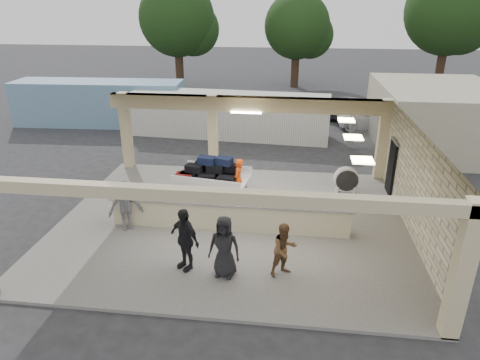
# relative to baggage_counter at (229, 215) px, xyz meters

# --- Properties ---
(ground) EXTENTS (120.00, 120.00, 0.00)m
(ground) POSITION_rel_baggage_counter_xyz_m (0.00, 0.50, -0.59)
(ground) COLOR #262628
(ground) RESTS_ON ground
(pavilion) EXTENTS (12.01, 10.00, 3.55)m
(pavilion) POSITION_rel_baggage_counter_xyz_m (0.21, 1.16, 0.76)
(pavilion) COLOR slate
(pavilion) RESTS_ON ground
(baggage_counter) EXTENTS (8.20, 0.58, 0.98)m
(baggage_counter) POSITION_rel_baggage_counter_xyz_m (0.00, 0.00, 0.00)
(baggage_counter) COLOR beige
(baggage_counter) RESTS_ON pavilion
(luggage_cart) EXTENTS (3.00, 2.13, 1.61)m
(luggage_cart) POSITION_rel_baggage_counter_xyz_m (-1.11, 2.52, 0.38)
(luggage_cart) COLOR white
(luggage_cart) RESTS_ON pavilion
(drum_fan) EXTENTS (1.00, 0.55, 1.09)m
(drum_fan) POSITION_rel_baggage_counter_xyz_m (4.21, 3.40, 0.10)
(drum_fan) COLOR white
(drum_fan) RESTS_ON pavilion
(baggage_handler) EXTENTS (0.38, 0.63, 1.66)m
(baggage_handler) POSITION_rel_baggage_counter_xyz_m (-0.00, 2.29, 0.34)
(baggage_handler) COLOR #DD400B
(baggage_handler) RESTS_ON pavilion
(passenger_a) EXTENTS (0.83, 0.71, 1.59)m
(passenger_a) POSITION_rel_baggage_counter_xyz_m (1.91, -2.44, 0.31)
(passenger_a) COLOR brown
(passenger_a) RESTS_ON pavilion
(passenger_b) EXTENTS (1.14, 0.97, 1.90)m
(passenger_b) POSITION_rel_baggage_counter_xyz_m (-0.92, -2.46, 0.46)
(passenger_b) COLOR black
(passenger_b) RESTS_ON pavilion
(passenger_c) EXTENTS (1.19, 0.87, 1.76)m
(passenger_c) POSITION_rel_baggage_counter_xyz_m (-3.43, -0.50, 0.39)
(passenger_c) COLOR #545358
(passenger_c) RESTS_ON pavilion
(passenger_d) EXTENTS (0.93, 0.47, 1.82)m
(passenger_d) POSITION_rel_baggage_counter_xyz_m (0.26, -2.67, 0.42)
(passenger_d) COLOR black
(passenger_d) RESTS_ON pavilion
(car_white_a) EXTENTS (4.49, 2.19, 1.27)m
(car_white_a) POSITION_rel_baggage_counter_xyz_m (7.00, 13.56, 0.05)
(car_white_a) COLOR white
(car_white_a) RESTS_ON ground
(car_white_b) EXTENTS (4.51, 3.34, 1.34)m
(car_white_b) POSITION_rel_baggage_counter_xyz_m (10.40, 13.93, 0.09)
(car_white_b) COLOR white
(car_white_b) RESTS_ON ground
(car_dark) EXTENTS (4.52, 3.83, 1.48)m
(car_dark) POSITION_rel_baggage_counter_xyz_m (5.77, 14.60, 0.15)
(car_dark) COLOR black
(car_dark) RESTS_ON ground
(container_white) EXTENTS (11.41, 3.10, 2.44)m
(container_white) POSITION_rel_baggage_counter_xyz_m (-1.64, 10.92, 0.63)
(container_white) COLOR white
(container_white) RESTS_ON ground
(container_blue) EXTENTS (10.46, 2.99, 2.69)m
(container_blue) POSITION_rel_baggage_counter_xyz_m (-10.01, 12.43, 0.76)
(container_blue) COLOR #77A0BF
(container_blue) RESTS_ON ground
(fence) EXTENTS (12.06, 0.06, 2.03)m
(fence) POSITION_rel_baggage_counter_xyz_m (11.00, 9.50, 0.47)
(fence) COLOR gray
(fence) RESTS_ON ground
(tree_left) EXTENTS (6.60, 6.30, 9.00)m
(tree_left) POSITION_rel_baggage_counter_xyz_m (-7.68, 24.66, 5.00)
(tree_left) COLOR #382619
(tree_left) RESTS_ON ground
(tree_mid) EXTENTS (6.00, 5.60, 8.00)m
(tree_mid) POSITION_rel_baggage_counter_xyz_m (2.32, 26.66, 4.38)
(tree_mid) COLOR #382619
(tree_mid) RESTS_ON ground
(tree_right) EXTENTS (7.20, 7.00, 10.00)m
(tree_right) POSITION_rel_baggage_counter_xyz_m (14.32, 25.66, 5.63)
(tree_right) COLOR #382619
(tree_right) RESTS_ON ground
(adjacent_building) EXTENTS (6.00, 8.00, 3.20)m
(adjacent_building) POSITION_rel_baggage_counter_xyz_m (9.50, 10.50, 1.01)
(adjacent_building) COLOR #B2AB8E
(adjacent_building) RESTS_ON ground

